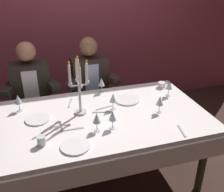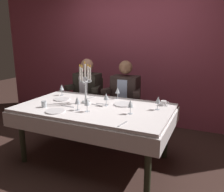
# 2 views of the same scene
# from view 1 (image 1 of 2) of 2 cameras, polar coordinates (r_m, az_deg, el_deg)

# --- Properties ---
(ground_plane) EXTENTS (12.00, 12.00, 0.00)m
(ground_plane) POSITION_cam_1_polar(r_m,az_deg,el_deg) (2.81, -1.84, -17.30)
(ground_plane) COLOR #3C2721
(back_wall) EXTENTS (6.00, 0.12, 2.70)m
(back_wall) POSITION_cam_1_polar(r_m,az_deg,el_deg) (3.71, -9.26, 16.97)
(back_wall) COLOR #9D3F52
(back_wall) RESTS_ON ground_plane
(dining_table) EXTENTS (1.94, 1.14, 0.74)m
(dining_table) POSITION_cam_1_polar(r_m,az_deg,el_deg) (2.42, -2.05, -6.64)
(dining_table) COLOR white
(dining_table) RESTS_ON ground_plane
(candelabra) EXTENTS (0.19, 0.19, 0.55)m
(candelabra) POSITION_cam_1_polar(r_m,az_deg,el_deg) (2.29, -7.23, 1.82)
(candelabra) COLOR silver
(candelabra) RESTS_ON dining_table
(dinner_plate_0) EXTENTS (0.25, 0.25, 0.01)m
(dinner_plate_0) POSITION_cam_1_polar(r_m,az_deg,el_deg) (2.61, 3.32, -0.84)
(dinner_plate_0) COLOR white
(dinner_plate_0) RESTS_ON dining_table
(dinner_plate_1) EXTENTS (0.22, 0.22, 0.01)m
(dinner_plate_1) POSITION_cam_1_polar(r_m,az_deg,el_deg) (2.38, -16.00, -4.91)
(dinner_plate_1) COLOR white
(dinner_plate_1) RESTS_ON dining_table
(dinner_plate_2) EXTENTS (0.23, 0.23, 0.01)m
(dinner_plate_2) POSITION_cam_1_polar(r_m,az_deg,el_deg) (1.99, -8.04, -10.82)
(dinner_plate_2) COLOR white
(dinner_plate_2) RESTS_ON dining_table
(wine_glass_0) EXTENTS (0.07, 0.07, 0.16)m
(wine_glass_0) POSITION_cam_1_polar(r_m,az_deg,el_deg) (2.40, 0.23, -0.43)
(wine_glass_0) COLOR silver
(wine_glass_0) RESTS_ON dining_table
(wine_glass_1) EXTENTS (0.07, 0.07, 0.16)m
(wine_glass_1) POSITION_cam_1_polar(r_m,az_deg,el_deg) (2.12, 0.12, -4.41)
(wine_glass_1) COLOR silver
(wine_glass_1) RESTS_ON dining_table
(wine_glass_2) EXTENTS (0.07, 0.07, 0.16)m
(wine_glass_2) POSITION_cam_1_polar(r_m,az_deg,el_deg) (2.09, -3.39, -4.93)
(wine_glass_2) COLOR silver
(wine_glass_2) RESTS_ON dining_table
(wine_glass_3) EXTENTS (0.07, 0.07, 0.16)m
(wine_glass_3) POSITION_cam_1_polar(r_m,az_deg,el_deg) (2.74, -2.33, 3.02)
(wine_glass_3) COLOR silver
(wine_glass_3) RESTS_ON dining_table
(wine_glass_4) EXTENTS (0.07, 0.07, 0.16)m
(wine_glass_4) POSITION_cam_1_polar(r_m,az_deg,el_deg) (2.73, 12.46, 2.27)
(wine_glass_4) COLOR silver
(wine_glass_4) RESTS_ON dining_table
(wine_glass_5) EXTENTS (0.07, 0.07, 0.16)m
(wine_glass_5) POSITION_cam_1_polar(r_m,az_deg,el_deg) (2.39, 10.47, -1.12)
(wine_glass_5) COLOR silver
(wine_glass_5) RESTS_ON dining_table
(wine_glass_6) EXTENTS (0.07, 0.07, 0.16)m
(wine_glass_6) POSITION_cam_1_polar(r_m,az_deg,el_deg) (2.53, -19.95, -0.79)
(wine_glass_6) COLOR silver
(wine_glass_6) RESTS_ON dining_table
(water_tumbler_0) EXTENTS (0.06, 0.06, 0.08)m
(water_tumbler_0) POSITION_cam_1_polar(r_m,az_deg,el_deg) (2.04, -15.28, -9.48)
(water_tumbler_0) COLOR silver
(water_tumbler_0) RESTS_ON dining_table
(coffee_cup_0) EXTENTS (0.13, 0.12, 0.06)m
(coffee_cup_0) POSITION_cam_1_polar(r_m,az_deg,el_deg) (2.94, 10.86, 2.37)
(coffee_cup_0) COLOR white
(coffee_cup_0) RESTS_ON dining_table
(knife_0) EXTENTS (0.19, 0.06, 0.01)m
(knife_0) POSITION_cam_1_polar(r_m,az_deg,el_deg) (2.40, -2.13, -3.55)
(knife_0) COLOR #B7B7BC
(knife_0) RESTS_ON dining_table
(fork_1) EXTENTS (0.05, 0.17, 0.01)m
(fork_1) POSITION_cam_1_polar(r_m,az_deg,el_deg) (2.22, 15.11, -7.42)
(fork_1) COLOR #B7B7BC
(fork_1) RESTS_ON dining_table
(knife_2) EXTENTS (0.19, 0.02, 0.01)m
(knife_2) POSITION_cam_1_polar(r_m,az_deg,el_deg) (2.19, -8.72, -7.22)
(knife_2) COLOR #B7B7BC
(knife_2) RESTS_ON dining_table
(spoon_3) EXTENTS (0.17, 0.05, 0.01)m
(spoon_3) POSITION_cam_1_polar(r_m,az_deg,el_deg) (2.47, -1.77, -2.58)
(spoon_3) COLOR #B7B7BC
(spoon_3) RESTS_ON dining_table
(knife_4) EXTENTS (0.08, 0.19, 0.01)m
(knife_4) POSITION_cam_1_polar(r_m,az_deg,el_deg) (2.59, -9.19, -1.49)
(knife_4) COLOR #B7B7BC
(knife_4) RESTS_ON dining_table
(seated_diner_0) EXTENTS (0.63, 0.48, 1.24)m
(seated_diner_0) POSITION_cam_1_polar(r_m,az_deg,el_deg) (3.10, -17.39, 2.25)
(seated_diner_0) COLOR #2A2F1F
(seated_diner_0) RESTS_ON ground_plane
(seated_diner_1) EXTENTS (0.63, 0.48, 1.24)m
(seated_diner_1) POSITION_cam_1_polar(r_m,az_deg,el_deg) (3.15, -4.94, 3.84)
(seated_diner_1) COLOR #2A2F1F
(seated_diner_1) RESTS_ON ground_plane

